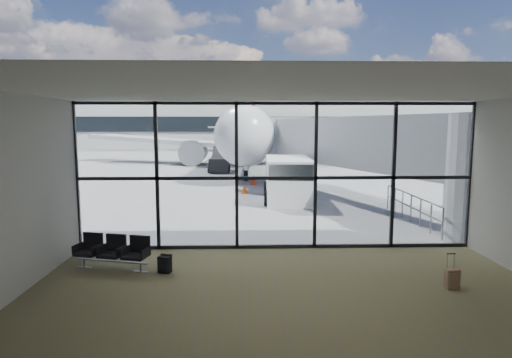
{
  "coord_description": "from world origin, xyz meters",
  "views": [
    {
      "loc": [
        -0.99,
        -12.87,
        3.78
      ],
      "look_at": [
        -0.52,
        3.0,
        1.79
      ],
      "focal_mm": 30.0,
      "sensor_mm": 36.0,
      "label": 1
    }
  ],
  "objects_px": {
    "seating_row": "(114,250)",
    "airliner": "(251,132)",
    "service_van": "(288,179)",
    "backpack": "(165,264)",
    "belt_loader": "(219,163)",
    "suitcase": "(452,279)",
    "mobile_stairs": "(29,183)"
  },
  "relations": [
    {
      "from": "backpack",
      "to": "belt_loader",
      "type": "bearing_deg",
      "value": 108.26
    },
    {
      "from": "service_van",
      "to": "mobile_stairs",
      "type": "height_order",
      "value": "mobile_stairs"
    },
    {
      "from": "seating_row",
      "to": "suitcase",
      "type": "relative_size",
      "value": 2.44
    },
    {
      "from": "seating_row",
      "to": "airliner",
      "type": "distance_m",
      "value": 33.4
    },
    {
      "from": "backpack",
      "to": "mobile_stairs",
      "type": "bearing_deg",
      "value": 145.08
    },
    {
      "from": "seating_row",
      "to": "mobile_stairs",
      "type": "xyz_separation_m",
      "value": [
        -8.53,
        12.89,
        0.07
      ]
    },
    {
      "from": "backpack",
      "to": "service_van",
      "type": "relative_size",
      "value": 0.09
    },
    {
      "from": "seating_row",
      "to": "suitcase",
      "type": "xyz_separation_m",
      "value": [
        8.29,
        -1.72,
        -0.25
      ]
    },
    {
      "from": "seating_row",
      "to": "belt_loader",
      "type": "relative_size",
      "value": 0.47
    },
    {
      "from": "service_van",
      "to": "mobile_stairs",
      "type": "xyz_separation_m",
      "value": [
        -14.23,
        2.64,
        -0.54
      ]
    },
    {
      "from": "suitcase",
      "to": "airliner",
      "type": "height_order",
      "value": "airliner"
    },
    {
      "from": "airliner",
      "to": "mobile_stairs",
      "type": "relative_size",
      "value": 10.96
    },
    {
      "from": "seating_row",
      "to": "belt_loader",
      "type": "distance_m",
      "value": 24.3
    },
    {
      "from": "airliner",
      "to": "backpack",
      "type": "bearing_deg",
      "value": -92.51
    },
    {
      "from": "airliner",
      "to": "service_van",
      "type": "height_order",
      "value": "airliner"
    },
    {
      "from": "suitcase",
      "to": "service_van",
      "type": "distance_m",
      "value": 12.28
    },
    {
      "from": "backpack",
      "to": "mobile_stairs",
      "type": "distance_m",
      "value": 16.62
    },
    {
      "from": "backpack",
      "to": "suitcase",
      "type": "relative_size",
      "value": 0.57
    },
    {
      "from": "belt_loader",
      "to": "suitcase",
      "type": "bearing_deg",
      "value": -75.4
    },
    {
      "from": "belt_loader",
      "to": "backpack",
      "type": "bearing_deg",
      "value": -90.24
    },
    {
      "from": "seating_row",
      "to": "backpack",
      "type": "xyz_separation_m",
      "value": [
        1.41,
        -0.42,
        -0.27
      ]
    },
    {
      "from": "backpack",
      "to": "belt_loader",
      "type": "height_order",
      "value": "belt_loader"
    },
    {
      "from": "backpack",
      "to": "suitcase",
      "type": "distance_m",
      "value": 7.0
    },
    {
      "from": "seating_row",
      "to": "airliner",
      "type": "height_order",
      "value": "airliner"
    },
    {
      "from": "mobile_stairs",
      "to": "seating_row",
      "type": "bearing_deg",
      "value": -65.98
    },
    {
      "from": "seating_row",
      "to": "backpack",
      "type": "bearing_deg",
      "value": -2.42
    },
    {
      "from": "service_van",
      "to": "mobile_stairs",
      "type": "relative_size",
      "value": 1.41
    },
    {
      "from": "airliner",
      "to": "belt_loader",
      "type": "relative_size",
      "value": 9.11
    },
    {
      "from": "seating_row",
      "to": "belt_loader",
      "type": "bearing_deg",
      "value": 100.63
    },
    {
      "from": "belt_loader",
      "to": "airliner",
      "type": "bearing_deg",
      "value": 72.41
    },
    {
      "from": "service_van",
      "to": "seating_row",
      "type": "bearing_deg",
      "value": -116.63
    },
    {
      "from": "suitcase",
      "to": "backpack",
      "type": "bearing_deg",
      "value": 163.67
    }
  ]
}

